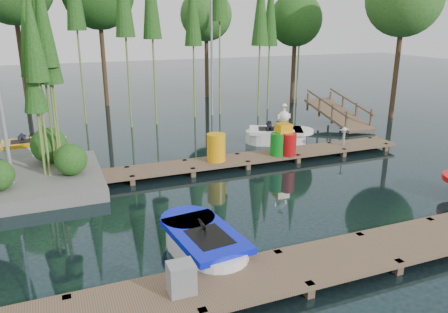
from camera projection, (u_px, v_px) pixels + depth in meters
name	position (u px, v px, depth m)	size (l,w,h in m)	color
ground_plane	(215.00, 199.00, 12.88)	(90.00, 90.00, 0.00)	#1B2E32
near_dock	(293.00, 269.00, 8.83)	(18.00, 1.50, 0.50)	brown
far_dock	(216.00, 163.00, 15.38)	(15.00, 1.20, 0.50)	brown
lamp_rear	(212.00, 35.00, 22.75)	(0.30, 0.30, 7.25)	gray
ramp	(338.00, 113.00, 21.65)	(1.50, 3.94, 1.49)	brown
boat_blue	(204.00, 245.00, 9.70)	(1.60, 2.98, 0.96)	white
boat_yellow_far	(31.00, 147.00, 17.10)	(2.58, 1.26, 1.26)	white
boat_white_far	(277.00, 136.00, 18.60)	(3.15, 2.38, 1.36)	white
utility_cabinet	(181.00, 278.00, 7.89)	(0.48, 0.41, 0.59)	gray
yellow_barrel	(216.00, 147.00, 15.21)	(0.65, 0.65, 0.97)	#F7A30D
drum_cluster	(284.00, 139.00, 15.99)	(1.09, 1.00, 1.87)	#0D7818
seagull_post	(344.00, 133.00, 17.12)	(0.45, 0.24, 0.72)	gray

